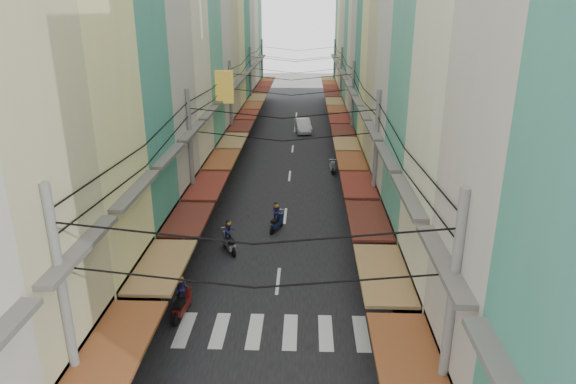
% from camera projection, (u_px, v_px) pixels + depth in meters
% --- Properties ---
extents(ground, '(160.00, 160.00, 0.00)m').
position_uv_depth(ground, '(280.00, 261.00, 25.91)').
color(ground, slate).
rests_on(ground, ground).
extents(road, '(10.00, 80.00, 0.02)m').
position_uv_depth(road, '(292.00, 155.00, 44.72)').
color(road, black).
rests_on(road, ground).
extents(sidewalk_left, '(3.00, 80.00, 0.06)m').
position_uv_depth(sidewalk_left, '(218.00, 154.00, 44.94)').
color(sidewalk_left, gray).
rests_on(sidewalk_left, ground).
extents(sidewalk_right, '(3.00, 80.00, 0.06)m').
position_uv_depth(sidewalk_right, '(367.00, 155.00, 44.49)').
color(sidewalk_right, gray).
rests_on(sidewalk_right, ground).
extents(crosswalk, '(7.55, 2.40, 0.01)m').
position_uv_depth(crosswalk, '(272.00, 331.00, 20.26)').
color(crosswalk, silver).
rests_on(crosswalk, ground).
extents(building_row_left, '(7.80, 67.67, 23.70)m').
position_uv_depth(building_row_left, '(186.00, 41.00, 38.46)').
color(building_row_left, beige).
rests_on(building_row_left, ground).
extents(building_row_right, '(7.80, 68.98, 22.59)m').
position_uv_depth(building_row_right, '(398.00, 46.00, 37.93)').
color(building_row_right, '#3F8B76').
rests_on(building_row_right, ground).
extents(utility_poles, '(10.20, 66.13, 8.20)m').
position_uv_depth(utility_poles, '(290.00, 87.00, 37.81)').
color(utility_poles, slate).
rests_on(utility_poles, ground).
extents(white_car, '(4.99, 2.47, 1.69)m').
position_uv_depth(white_car, '(303.00, 132.00, 52.99)').
color(white_car, silver).
rests_on(white_car, ground).
extents(bicycle, '(1.52, 1.01, 0.98)m').
position_uv_depth(bicycle, '(387.00, 254.00, 26.67)').
color(bicycle, black).
rests_on(bicycle, ground).
extents(moving_scooters, '(7.57, 22.11, 1.91)m').
position_uv_depth(moving_scooters, '(255.00, 233.00, 27.81)').
color(moving_scooters, black).
rests_on(moving_scooters, ground).
extents(parked_scooters, '(13.25, 13.95, 1.02)m').
position_uv_depth(parked_scooters, '(388.00, 317.00, 20.42)').
color(parked_scooters, black).
rests_on(parked_scooters, ground).
extents(pedestrians, '(11.64, 26.60, 2.22)m').
position_uv_depth(pedestrians, '(210.00, 218.00, 28.55)').
color(pedestrians, '#251E29').
rests_on(pedestrians, ground).
extents(market_umbrella, '(2.50, 2.50, 2.64)m').
position_uv_depth(market_umbrella, '(401.00, 235.00, 23.32)').
color(market_umbrella, '#B2B2B7').
rests_on(market_umbrella, ground).
extents(traffic_sign, '(0.10, 0.64, 2.90)m').
position_uv_depth(traffic_sign, '(405.00, 285.00, 19.54)').
color(traffic_sign, slate).
rests_on(traffic_sign, ground).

